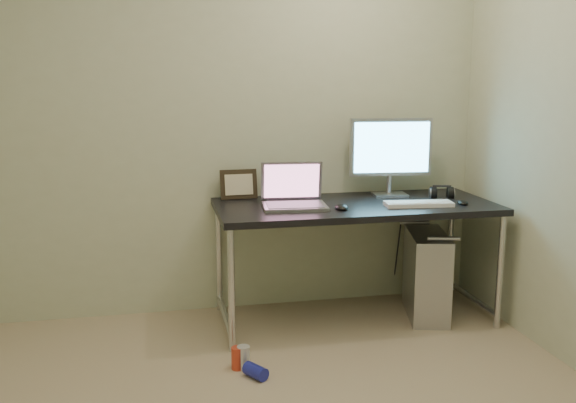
# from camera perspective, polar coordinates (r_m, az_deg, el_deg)

# --- Properties ---
(wall_back) EXTENTS (3.50, 0.02, 2.50)m
(wall_back) POSITION_cam_1_polar(r_m,az_deg,el_deg) (4.11, -6.66, 7.22)
(wall_back) COLOR beige
(wall_back) RESTS_ON ground
(desk) EXTENTS (1.71, 0.75, 0.75)m
(desk) POSITION_cam_1_polar(r_m,az_deg,el_deg) (3.99, 5.99, -1.20)
(desk) COLOR black
(desk) RESTS_ON ground
(tower_computer) EXTENTS (0.35, 0.56, 0.58)m
(tower_computer) POSITION_cam_1_polar(r_m,az_deg,el_deg) (4.23, 12.20, -6.35)
(tower_computer) COLOR #B8B8BD
(tower_computer) RESTS_ON ground
(cable_a) EXTENTS (0.01, 0.16, 0.69)m
(cable_a) POSITION_cam_1_polar(r_m,az_deg,el_deg) (4.50, 9.80, -3.52)
(cable_a) COLOR black
(cable_a) RESTS_ON ground
(cable_b) EXTENTS (0.02, 0.11, 0.71)m
(cable_b) POSITION_cam_1_polar(r_m,az_deg,el_deg) (4.52, 10.95, -3.76)
(cable_b) COLOR black
(cable_b) RESTS_ON ground
(can_red) EXTENTS (0.07, 0.07, 0.12)m
(can_red) POSITION_cam_1_polar(r_m,az_deg,el_deg) (3.49, -4.51, -13.70)
(can_red) COLOR red
(can_red) RESTS_ON ground
(can_white) EXTENTS (0.09, 0.09, 0.12)m
(can_white) POSITION_cam_1_polar(r_m,az_deg,el_deg) (3.49, -3.98, -13.65)
(can_white) COLOR silver
(can_white) RESTS_ON ground
(can_blue) EXTENTS (0.13, 0.15, 0.07)m
(can_blue) POSITION_cam_1_polar(r_m,az_deg,el_deg) (3.40, -2.90, -14.85)
(can_blue) COLOR #1F26A1
(can_blue) RESTS_ON ground
(laptop) EXTENTS (0.40, 0.34, 0.26)m
(laptop) POSITION_cam_1_polar(r_m,az_deg,el_deg) (3.86, 0.49, 0.47)
(laptop) COLOR #A8A9AF
(laptop) RESTS_ON desk
(monitor) EXTENTS (0.54, 0.18, 0.51)m
(monitor) POSITION_cam_1_polar(r_m,az_deg,el_deg) (4.22, 9.12, 4.47)
(monitor) COLOR #A8A9AF
(monitor) RESTS_ON desk
(keyboard) EXTENTS (0.42, 0.18, 0.02)m
(keyboard) POSITION_cam_1_polar(r_m,az_deg,el_deg) (3.96, 11.52, -0.20)
(keyboard) COLOR white
(keyboard) RESTS_ON desk
(mouse_right) EXTENTS (0.09, 0.12, 0.04)m
(mouse_right) POSITION_cam_1_polar(r_m,az_deg,el_deg) (4.07, 15.27, 0.01)
(mouse_right) COLOR black
(mouse_right) RESTS_ON desk
(mouse_left) EXTENTS (0.09, 0.13, 0.04)m
(mouse_left) POSITION_cam_1_polar(r_m,az_deg,el_deg) (3.79, 4.78, -0.38)
(mouse_left) COLOR black
(mouse_left) RESTS_ON desk
(headphones) EXTENTS (0.17, 0.10, 0.10)m
(headphones) POSITION_cam_1_polar(r_m,az_deg,el_deg) (4.26, 13.49, 0.71)
(headphones) COLOR black
(headphones) RESTS_ON desk
(picture_frame) EXTENTS (0.24, 0.08, 0.19)m
(picture_frame) POSITION_cam_1_polar(r_m,az_deg,el_deg) (4.10, -4.41, 1.54)
(picture_frame) COLOR black
(picture_frame) RESTS_ON desk
(webcam) EXTENTS (0.04, 0.04, 0.12)m
(webcam) POSITION_cam_1_polar(r_m,az_deg,el_deg) (4.14, -1.20, 1.56)
(webcam) COLOR silver
(webcam) RESTS_ON desk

